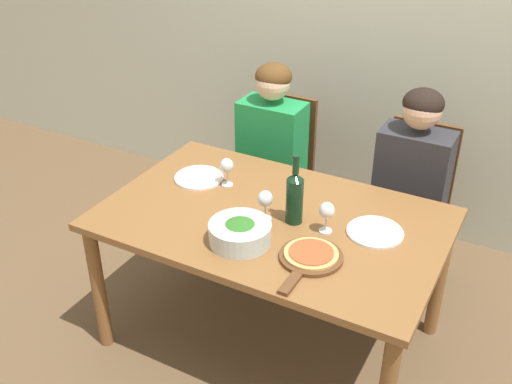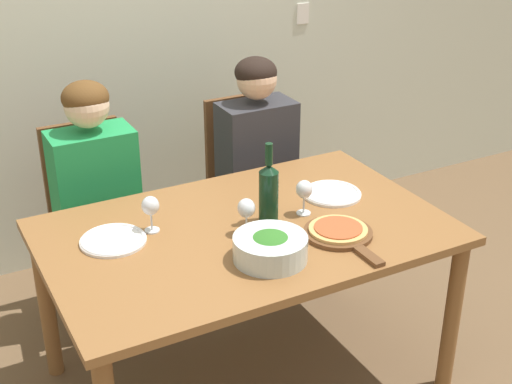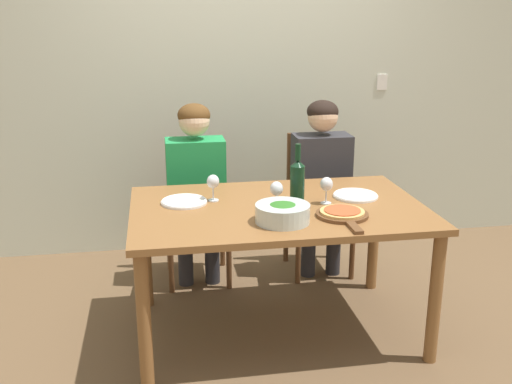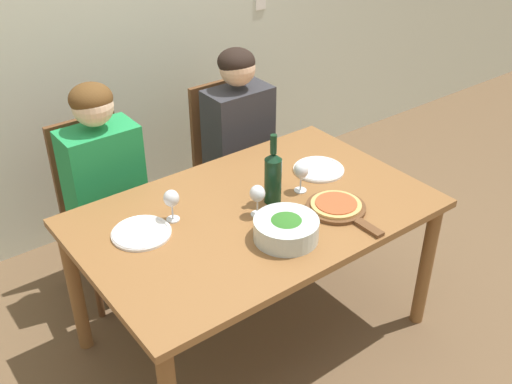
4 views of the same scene
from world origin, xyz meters
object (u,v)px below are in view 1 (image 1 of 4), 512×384
Objects in this scene: broccoli_bowl at (240,233)px; dinner_plate_left at (199,177)px; person_woman at (271,144)px; wine_glass_left at (227,167)px; wine_glass_right at (327,211)px; person_man at (411,176)px; wine_bottle at (295,196)px; pizza_on_board at (310,257)px; chair_right at (412,202)px; dinner_plate_right at (375,232)px; wine_glass_centre at (265,200)px; chair_left at (279,169)px.

broccoli_bowl is 1.08× the size of dinner_plate_left.
person_woman is at bearing 79.78° from dinner_plate_left.
wine_glass_left is 1.00× the size of wine_glass_right.
person_man is at bearing 36.70° from wine_glass_left.
dinner_plate_left is (-0.11, -0.61, 0.04)m from person_woman.
person_woman reaches higher than broccoli_bowl.
wine_glass_left is (-0.45, 0.15, -0.03)m from wine_bottle.
wine_bottle is at bearing 128.36° from pizza_on_board.
chair_right reaches higher than wine_glass_left.
dinner_plate_right is at bearing -88.97° from chair_right.
wine_glass_centre is (0.01, 0.21, 0.06)m from broccoli_bowl.
wine_glass_left is at bearing -84.73° from person_woman.
wine_glass_left is at bearing -85.59° from chair_left.
wine_glass_left reaches higher than broccoli_bowl.
pizza_on_board is at bearing -118.99° from dinner_plate_right.
chair_left is 1.04m from wine_glass_centre.
pizza_on_board is at bearing -51.64° from wine_bottle.
wine_glass_left is at bearing 165.97° from wine_glass_right.
wine_glass_right and wine_glass_centre have the same top height.
person_woman is 2.95× the size of pizza_on_board.
chair_left reaches higher than pizza_on_board.
dinner_plate_left is 0.62× the size of pizza_on_board.
chair_left is at bearing 180.00° from chair_right.
dinner_plate_left is at bearing 140.19° from broccoli_bowl.
broccoli_bowl is 0.40m from wine_glass_right.
chair_left is 0.79× the size of person_man.
chair_right is at bearing 37.00° from dinner_plate_left.
person_man is 1.13m from dinner_plate_left.
wine_glass_centre is at bearing 86.76° from broccoli_bowl.
person_woman reaches higher than wine_glass_centre.
dinner_plate_left is (-0.96, -0.72, 0.26)m from chair_right.
broccoli_bowl is (-0.14, -0.26, -0.09)m from wine_bottle.
wine_glass_right is 1.00× the size of wine_glass_centre.
pizza_on_board is (-0.16, -1.09, 0.27)m from chair_right.
chair_right is 0.89m from person_woman.
wine_glass_centre is (0.38, -0.79, 0.13)m from person_woman.
chair_right is 1.25m from broccoli_bowl.
chair_left is 1.00× the size of chair_right.
wine_glass_centre is (0.48, -0.18, 0.10)m from dinner_plate_left.
chair_right is 1.08m from wine_glass_centre.
wine_glass_left is at bearing 148.83° from pizza_on_board.
wine_glass_left reaches higher than pizza_on_board.
wine_bottle is 0.14m from wine_glass_centre.
chair_right is at bearing 0.00° from chair_left.
chair_right is at bearing 62.27° from wine_glass_centre.
person_man is 0.83m from wine_bottle.
chair_left is at bearing 172.21° from person_man.
broccoli_bowl is at bearing -52.88° from wine_glass_left.
wine_bottle is 1.33× the size of dinner_plate_left.
wine_bottle is 1.33× the size of dinner_plate_right.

